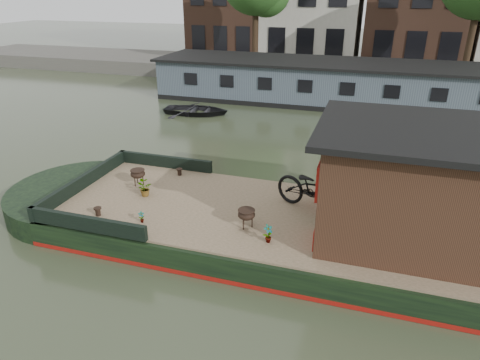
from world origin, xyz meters
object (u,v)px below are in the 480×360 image
(cabin, at_px, (411,183))
(brazier_rear, at_px, (138,177))
(potted_plant_a, at_px, (268,234))
(brazier_front, at_px, (246,218))
(dinghy, at_px, (196,107))
(bicycle, at_px, (316,190))

(cabin, bearing_deg, brazier_rear, 175.29)
(potted_plant_a, xyz_separation_m, brazier_rear, (-4.07, 1.75, 0.01))
(brazier_front, relative_size, dinghy, 0.14)
(brazier_front, distance_m, dinghy, 11.95)
(brazier_rear, xyz_separation_m, dinghy, (-2.20, 9.23, -0.55))
(bicycle, distance_m, brazier_rear, 4.82)
(potted_plant_a, distance_m, brazier_rear, 4.43)
(potted_plant_a, xyz_separation_m, dinghy, (-6.27, 10.98, -0.54))
(cabin, bearing_deg, brazier_front, -167.83)
(bicycle, bearing_deg, dinghy, 61.38)
(potted_plant_a, distance_m, dinghy, 12.66)
(bicycle, xyz_separation_m, brazier_rear, (-4.81, 0.10, -0.35))
(bicycle, height_order, dinghy, bicycle)
(brazier_rear, bearing_deg, potted_plant_a, -23.25)
(dinghy, bearing_deg, brazier_rear, -172.81)
(bicycle, relative_size, brazier_rear, 4.97)
(potted_plant_a, height_order, brazier_front, brazier_front)
(bicycle, bearing_deg, brazier_rear, 113.24)
(cabin, distance_m, dinghy, 13.39)
(cabin, height_order, potted_plant_a, cabin)
(cabin, relative_size, brazier_front, 9.16)
(cabin, xyz_separation_m, dinghy, (-9.00, 9.79, -1.56))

